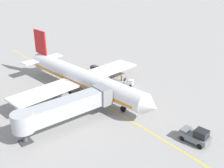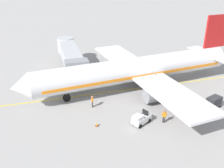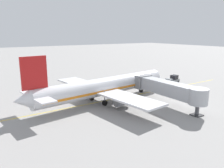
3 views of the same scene
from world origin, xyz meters
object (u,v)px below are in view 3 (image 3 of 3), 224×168
Objects in this scene: ground_crew_marshaller at (85,87)px; safety_cone_nose_left at (115,87)px; baggage_cart_second_in_train at (55,93)px; ground_crew_loader at (83,93)px; parked_airliner at (104,87)px; baggage_tug_lead at (96,87)px; ground_crew_wing_walker at (124,88)px; pushback_tractor at (172,80)px; baggage_cart_front at (66,91)px; baggage_tug_trailing at (72,94)px; jet_bridge at (168,89)px.

ground_crew_marshaller is 8.35m from safety_cone_nose_left.
ground_crew_loader reaches higher than baggage_cart_second_in_train.
parked_airliner is 10.48m from ground_crew_marshaller.
ground_crew_loader is at bearing 55.99° from baggage_cart_second_in_train.
baggage_tug_lead is (-9.70, 3.36, -2.47)m from parked_airliner.
baggage_cart_second_in_train is 16.66m from ground_crew_wing_walker.
baggage_cart_front is at bearing -101.12° from pushback_tractor.
ground_crew_wing_walker is 1.00× the size of ground_crew_loader.
baggage_tug_trailing is (2.76, -7.68, 0.00)m from baggage_tug_lead.
ground_crew_marshaller is at bearing 150.17° from ground_crew_loader.
pushback_tractor is 1.68× the size of baggage_tug_lead.
ground_crew_loader is (4.25, 2.52, 0.00)m from baggage_cart_front.
jet_bridge is 3.68× the size of pushback_tractor.
ground_crew_loader is 5.82m from ground_crew_marshaller.
parked_airliner is 12.59m from safety_cone_nose_left.
baggage_cart_second_in_train is 1.75× the size of ground_crew_marshaller.
ground_crew_loader is at bearing -93.45° from pushback_tractor.
baggage_tug_trailing reaches higher than baggage_cart_second_in_train.
baggage_cart_second_in_train is (0.63, -2.83, 0.00)m from baggage_cart_front.
baggage_cart_front and baggage_cart_second_in_train have the same top height.
ground_crew_loader is at bearing -141.24° from jet_bridge.
jet_bridge reaches higher than safety_cone_nose_left.
jet_bridge is at bearing 17.18° from baggage_tug_lead.
baggage_tug_trailing is at bearing -70.21° from baggage_tug_lead.
ground_crew_marshaller reaches higher than baggage_cart_front.
pushback_tractor reaches higher than ground_crew_wing_walker.
safety_cone_nose_left is (-17.98, -0.57, -3.17)m from jet_bridge.
pushback_tractor is 1.57× the size of baggage_cart_front.
parked_airliner reaches higher than ground_crew_marshaller.
pushback_tractor is at bearing 78.88° from baggage_cart_front.
jet_bridge is 6.65× the size of baggage_tug_trailing.
baggage_cart_second_in_train is at bearing -118.23° from baggage_tug_trailing.
baggage_cart_second_in_train is at bearing -106.84° from ground_crew_wing_walker.
baggage_tug_trailing is 3.91m from baggage_cart_second_in_train.
ground_crew_loader is at bearing -96.54° from ground_crew_wing_walker.
pushback_tractor is 30.65m from baggage_cart_front.
jet_bridge is (9.33, 9.24, 0.27)m from parked_airliner.
jet_bridge is 13.56m from ground_crew_wing_walker.
baggage_tug_lead is 1.64× the size of ground_crew_loader.
baggage_tug_trailing is (-3.43, -29.47, -0.39)m from pushback_tractor.
baggage_cart_front is (-9.42, -4.92, -2.24)m from parked_airliner.
safety_cone_nose_left is at bearing 79.15° from ground_crew_marshaller.
parked_airliner is at bearing -82.05° from pushback_tractor.
parked_airliner reaches higher than safety_cone_nose_left.
baggage_tug_trailing is 2.62m from ground_crew_loader.
parked_airliner is 14.55× the size of baggage_tug_trailing.
baggage_tug_lead is 0.94× the size of baggage_cart_second_in_train.
parked_airliner reaches higher than baggage_cart_front.
ground_crew_marshaller is (-6.26, -7.70, 0.00)m from ground_crew_wing_walker.
jet_bridge is at bearing 39.81° from baggage_tug_trailing.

